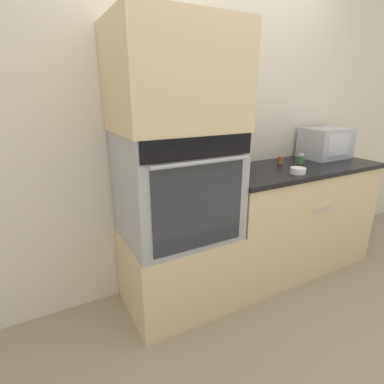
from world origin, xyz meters
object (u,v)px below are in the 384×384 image
at_px(bowl, 298,171).
at_px(condiment_jar_near, 227,161).
at_px(condiment_jar_far, 280,160).
at_px(condiment_jar_back, 245,161).
at_px(condiment_jar_mid, 301,159).
at_px(knife_block, 226,158).
at_px(microwave, 326,143).
at_px(wall_oven, 177,185).

distance_m(bowl, condiment_jar_near, 0.56).
height_order(condiment_jar_far, condiment_jar_back, condiment_jar_back).
bearing_deg(condiment_jar_far, condiment_jar_mid, -26.05).
bearing_deg(bowl, condiment_jar_near, 127.31).
distance_m(condiment_jar_mid, condiment_jar_back, 0.53).
height_order(knife_block, condiment_jar_mid, knife_block).
relative_size(condiment_jar_near, condiment_jar_far, 1.39).
xyz_separation_m(knife_block, condiment_jar_near, (0.07, 0.08, -0.05)).
xyz_separation_m(bowl, condiment_jar_back, (-0.24, 0.32, 0.04)).
height_order(microwave, bowl, microwave).
bearing_deg(condiment_jar_far, bowl, -111.30).
xyz_separation_m(wall_oven, condiment_jar_mid, (1.19, 0.04, 0.05)).
bearing_deg(knife_block, condiment_jar_near, 51.37).
height_order(wall_oven, condiment_jar_far, wall_oven).
xyz_separation_m(condiment_jar_far, condiment_jar_back, (-0.36, 0.02, 0.03)).
bearing_deg(condiment_jar_mid, knife_block, 169.25).
xyz_separation_m(microwave, bowl, (-0.67, -0.31, -0.11)).
bearing_deg(knife_block, microwave, -2.84).
height_order(wall_oven, condiment_jar_near, wall_oven).
distance_m(wall_oven, condiment_jar_far, 1.04).
relative_size(condiment_jar_far, condiment_jar_back, 0.51).
distance_m(bowl, condiment_jar_mid, 0.36).
relative_size(wall_oven, condiment_jar_far, 11.98).
bearing_deg(condiment_jar_back, condiment_jar_far, -2.55).
height_order(wall_oven, microwave, wall_oven).
relative_size(microwave, condiment_jar_mid, 5.11).
distance_m(knife_block, condiment_jar_back, 0.17).
height_order(bowl, condiment_jar_back, condiment_jar_back).
bearing_deg(condiment_jar_near, bowl, -52.69).
xyz_separation_m(microwave, condiment_jar_far, (-0.55, 0.00, -0.11)).
xyz_separation_m(bowl, condiment_jar_far, (0.12, 0.31, 0.01)).
bearing_deg(condiment_jar_mid, condiment_jar_far, 153.95).
distance_m(wall_oven, microwave, 1.59).
xyz_separation_m(wall_oven, condiment_jar_near, (0.57, 0.26, 0.05)).
relative_size(bowl, condiment_jar_back, 0.95).
relative_size(wall_oven, microwave, 1.71).
xyz_separation_m(wall_oven, condiment_jar_back, (0.67, 0.14, 0.07)).
distance_m(knife_block, condiment_jar_far, 0.53).
xyz_separation_m(microwave, condiment_jar_near, (-1.00, 0.14, -0.09)).
bearing_deg(knife_block, bowl, -41.66).
height_order(wall_oven, bowl, wall_oven).
relative_size(wall_oven, condiment_jar_near, 8.64).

